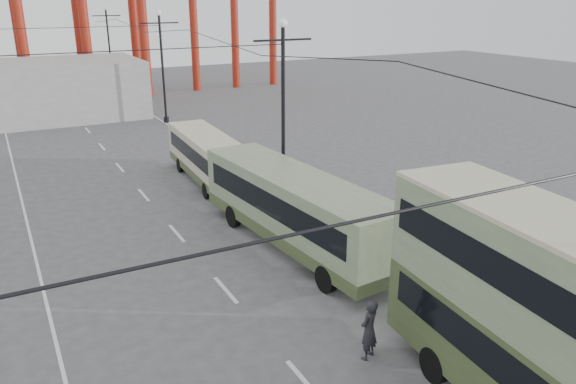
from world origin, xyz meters
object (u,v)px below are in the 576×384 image
single_decker_green (295,207)px  single_decker_cream (207,156)px  pedestrian (369,330)px  double_decker_bus (565,329)px

single_decker_green → single_decker_cream: bearing=85.8°
single_decker_green → single_decker_cream: 10.51m
single_decker_cream → pedestrian: (-1.79, -18.49, -0.60)m
single_decker_cream → pedestrian: 18.58m
pedestrian → single_decker_cream: bearing=-119.7°
double_decker_bus → pedestrian: size_ratio=5.49×
double_decker_bus → pedestrian: (-1.91, 4.78, -2.17)m
double_decker_bus → single_decker_cream: 23.31m
double_decker_bus → pedestrian: 5.58m
double_decker_bus → single_decker_cream: double_decker_bus is taller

